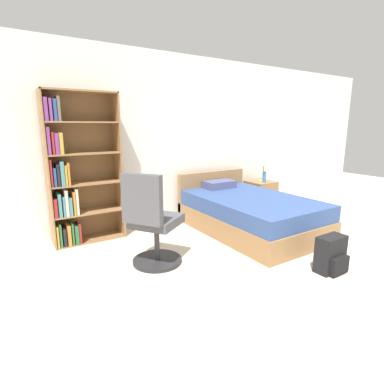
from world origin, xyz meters
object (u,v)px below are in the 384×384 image
Objects in this scene: bed at (247,212)px; nightstand at (260,195)px; office_chair at (152,224)px; table_lamp at (264,162)px; water_bottle at (264,177)px; bookshelf at (75,174)px; backpack_black at (331,255)px.

bed reaches higher than nightstand.
office_chair is (-1.69, -0.33, 0.22)m from bed.
table_lamp is 0.29m from water_bottle.
water_bottle is (3.16, -0.23, -0.29)m from bookshelf.
table_lamp reaches higher than backpack_black.
backpack_black is (-1.13, -2.19, -0.08)m from nightstand.
bed is 1.18m from water_bottle.
nightstand is (3.20, -0.12, -0.65)m from bookshelf.
table_lamp is 2.36× the size of water_bottle.
bookshelf reaches higher than bed.
nightstand is 2.47m from backpack_black.
bed is at bearing 11.16° from office_chair.
bed is 1.74m from office_chair.
bookshelf reaches higher than nightstand.
nightstand is at bearing 71.69° from water_bottle.
backpack_black is at bearing -117.82° from water_bottle.
nightstand is (2.67, 1.06, -0.22)m from office_chair.
table_lamp is (3.24, -0.12, -0.04)m from bookshelf.
bookshelf is at bearing 177.85° from table_lamp.
office_chair reaches higher than nightstand.
nightstand is 2.75× the size of water_bottle.
nightstand is (0.98, 0.73, -0.00)m from bed.
backpack_black is (-1.18, -2.19, -0.69)m from table_lamp.
water_bottle is 0.49× the size of backpack_black.
backpack_black is (-0.15, -1.46, -0.08)m from bed.
bed is (2.22, -0.85, -0.65)m from bookshelf.
water_bottle is at bearing -126.67° from table_lamp.
water_bottle reaches higher than nightstand.
bookshelf reaches higher than office_chair.
water_bottle is at bearing -108.31° from nightstand.
office_chair is 5.51× the size of water_bottle.
water_bottle is at bearing 62.18° from backpack_black.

